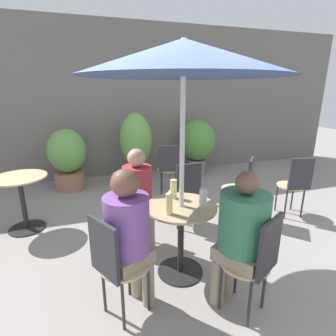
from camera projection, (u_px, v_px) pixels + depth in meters
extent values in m
plane|color=gray|center=(188.00, 268.00, 2.66)|extent=(20.00, 20.00, 0.00)
cube|color=slate|center=(128.00, 102.00, 5.26)|extent=(10.00, 0.06, 3.00)
cylinder|color=black|center=(180.00, 271.00, 2.62)|extent=(0.45, 0.45, 0.01)
cylinder|color=black|center=(181.00, 240.00, 2.52)|extent=(0.06, 0.06, 0.68)
cylinder|color=tan|center=(181.00, 207.00, 2.42)|extent=(0.66, 0.66, 0.02)
cylinder|color=black|center=(28.00, 228.00, 3.42)|extent=(0.45, 0.45, 0.01)
cylinder|color=black|center=(23.00, 204.00, 3.32)|extent=(0.06, 0.06, 0.68)
cylinder|color=tan|center=(19.00, 177.00, 3.22)|extent=(0.65, 0.65, 0.02)
cylinder|color=tan|center=(136.00, 211.00, 2.93)|extent=(0.39, 0.39, 0.02)
cylinder|color=#2D2D33|center=(138.00, 221.00, 3.17)|extent=(0.02, 0.02, 0.43)
cylinder|color=#2D2D33|center=(121.00, 229.00, 2.99)|extent=(0.02, 0.02, 0.43)
cylinder|color=#2D2D33|center=(152.00, 229.00, 3.00)|extent=(0.02, 0.02, 0.43)
cylinder|color=#2D2D33|center=(135.00, 237.00, 2.82)|extent=(0.02, 0.02, 0.43)
cube|color=#2D2D33|center=(125.00, 188.00, 2.98)|extent=(0.30, 0.18, 0.44)
cylinder|color=tan|center=(125.00, 265.00, 2.03)|extent=(0.39, 0.39, 0.02)
cylinder|color=#2D2D33|center=(104.00, 289.00, 2.09)|extent=(0.02, 0.02, 0.43)
cylinder|color=#2D2D33|center=(123.00, 306.00, 1.93)|extent=(0.02, 0.02, 0.43)
cylinder|color=#2D2D33|center=(129.00, 274.00, 2.27)|extent=(0.02, 0.02, 0.43)
cylinder|color=#2D2D33|center=(148.00, 288.00, 2.10)|extent=(0.02, 0.02, 0.43)
cube|color=#2D2D33|center=(104.00, 249.00, 1.85)|extent=(0.18, 0.30, 0.44)
cylinder|color=tan|center=(245.00, 263.00, 2.06)|extent=(0.39, 0.39, 0.02)
cylinder|color=#2D2D33|center=(249.00, 304.00, 1.95)|extent=(0.02, 0.02, 0.43)
cylinder|color=#2D2D33|center=(264.00, 286.00, 2.12)|extent=(0.02, 0.02, 0.43)
cylinder|color=#2D2D33|center=(221.00, 287.00, 2.12)|extent=(0.02, 0.02, 0.43)
cylinder|color=#2D2D33|center=(236.00, 272.00, 2.29)|extent=(0.02, 0.02, 0.43)
cube|color=#2D2D33|center=(270.00, 247.00, 1.87)|extent=(0.30, 0.18, 0.44)
cylinder|color=tan|center=(183.00, 193.00, 3.45)|extent=(0.39, 0.39, 0.02)
cylinder|color=#2D2D33|center=(178.00, 214.00, 3.35)|extent=(0.02, 0.02, 0.43)
cylinder|color=#2D2D33|center=(195.00, 211.00, 3.44)|extent=(0.02, 0.02, 0.43)
cylinder|color=#2D2D33|center=(170.00, 206.00, 3.58)|extent=(0.02, 0.02, 0.43)
cylinder|color=#2D2D33|center=(187.00, 203.00, 3.67)|extent=(0.02, 0.02, 0.43)
cube|color=#2D2D33|center=(189.00, 181.00, 3.23)|extent=(0.33, 0.05, 0.44)
cylinder|color=tan|center=(291.00, 186.00, 3.70)|extent=(0.39, 0.39, 0.02)
cylinder|color=#2D2D33|center=(286.00, 204.00, 3.63)|extent=(0.02, 0.02, 0.43)
cylinder|color=#2D2D33|center=(302.00, 203.00, 3.66)|extent=(0.02, 0.02, 0.43)
cylinder|color=#2D2D33|center=(276.00, 197.00, 3.87)|extent=(0.02, 0.02, 0.43)
cylinder|color=#2D2D33|center=(292.00, 196.00, 3.90)|extent=(0.02, 0.02, 0.43)
cube|color=#2D2D33|center=(301.00, 174.00, 3.47)|extent=(0.33, 0.09, 0.44)
cylinder|color=tan|center=(169.00, 169.00, 4.48)|extent=(0.39, 0.39, 0.02)
cylinder|color=#2D2D33|center=(161.00, 184.00, 4.43)|extent=(0.02, 0.02, 0.43)
cylinder|color=#2D2D33|center=(176.00, 184.00, 4.42)|extent=(0.02, 0.02, 0.43)
cylinder|color=#2D2D33|center=(162.00, 179.00, 4.67)|extent=(0.02, 0.02, 0.43)
cylinder|color=#2D2D33|center=(176.00, 179.00, 4.66)|extent=(0.02, 0.02, 0.43)
cube|color=#2D2D33|center=(169.00, 159.00, 4.25)|extent=(0.32, 0.14, 0.44)
cylinder|color=tan|center=(236.00, 189.00, 3.59)|extent=(0.39, 0.39, 0.02)
cylinder|color=#2D2D33|center=(242.00, 209.00, 3.49)|extent=(0.02, 0.02, 0.43)
cylinder|color=#2D2D33|center=(245.00, 202.00, 3.71)|extent=(0.02, 0.02, 0.43)
cylinder|color=#2D2D33|center=(224.00, 206.00, 3.59)|extent=(0.02, 0.02, 0.43)
cylinder|color=#2D2D33|center=(227.00, 199.00, 3.81)|extent=(0.02, 0.02, 0.43)
cube|color=#2D2D33|center=(250.00, 175.00, 3.45)|extent=(0.24, 0.27, 0.44)
cylinder|color=gray|center=(141.00, 237.00, 2.84)|extent=(0.09, 0.09, 0.42)
cylinder|color=gray|center=(151.00, 232.00, 2.94)|extent=(0.09, 0.09, 0.42)
cube|color=gray|center=(138.00, 208.00, 2.89)|extent=(0.38, 0.39, 0.09)
cylinder|color=#9E2D33|center=(137.00, 186.00, 2.81)|extent=(0.32, 0.32, 0.43)
sphere|color=tan|center=(136.00, 158.00, 2.72)|extent=(0.19, 0.19, 0.19)
cylinder|color=gray|center=(148.00, 283.00, 2.16)|extent=(0.10, 0.10, 0.42)
cylinder|color=gray|center=(136.00, 274.00, 2.26)|extent=(0.10, 0.10, 0.42)
cube|color=gray|center=(129.00, 256.00, 2.04)|extent=(0.42, 0.41, 0.10)
cylinder|color=#7A4C9E|center=(127.00, 224.00, 1.96)|extent=(0.34, 0.34, 0.45)
sphere|color=brown|center=(125.00, 183.00, 1.87)|extent=(0.21, 0.21, 0.21)
cylinder|color=gray|center=(228.00, 271.00, 2.30)|extent=(0.11, 0.11, 0.42)
cylinder|color=gray|center=(217.00, 281.00, 2.18)|extent=(0.11, 0.11, 0.42)
cube|color=gray|center=(241.00, 254.00, 2.06)|extent=(0.45, 0.47, 0.11)
cylinder|color=#337551|center=(244.00, 222.00, 1.98)|extent=(0.38, 0.38, 0.45)
sphere|color=brown|center=(247.00, 183.00, 1.89)|extent=(0.17, 0.17, 0.17)
cylinder|color=beige|center=(173.00, 189.00, 2.56)|extent=(0.07, 0.07, 0.19)
cylinder|color=beige|center=(169.00, 204.00, 2.23)|extent=(0.06, 0.06, 0.19)
cylinder|color=silver|center=(203.00, 198.00, 2.36)|extent=(0.07, 0.07, 0.18)
cylinder|color=#93664C|center=(70.00, 180.00, 4.77)|extent=(0.52, 0.52, 0.32)
ellipsoid|color=#609947|center=(67.00, 151.00, 4.61)|extent=(0.66, 0.66, 0.78)
cylinder|color=slate|center=(137.00, 174.00, 5.11)|extent=(0.45, 0.45, 0.33)
ellipsoid|color=#609947|center=(136.00, 140.00, 4.92)|extent=(0.60, 0.60, 1.01)
cylinder|color=slate|center=(196.00, 167.00, 5.60)|extent=(0.37, 0.37, 0.31)
ellipsoid|color=#4C8938|center=(197.00, 140.00, 5.43)|extent=(0.75, 0.75, 0.83)
cylinder|color=silver|center=(182.00, 170.00, 2.31)|extent=(0.04, 0.04, 2.12)
cone|color=#3D5184|center=(184.00, 58.00, 2.05)|extent=(1.71, 1.71, 0.28)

